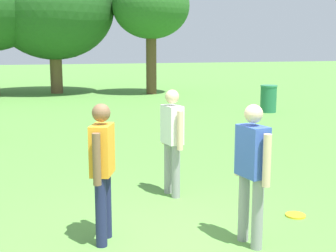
{
  "coord_description": "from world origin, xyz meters",
  "views": [
    {
      "loc": [
        -1.49,
        -4.48,
        2.26
      ],
      "look_at": [
        0.97,
        2.4,
        1.0
      ],
      "focal_mm": 48.74,
      "sensor_mm": 36.0,
      "label": 1
    }
  ],
  "objects_px": {
    "tree_back_right": "(151,7)",
    "person_bystander": "(102,164)",
    "person_catcher": "(252,166)",
    "trash_can_beside_table": "(268,99)",
    "frisbee": "(295,215)",
    "tree_back_left": "(54,8)",
    "person_thrower": "(172,135)"
  },
  "relations": [
    {
      "from": "tree_back_right",
      "to": "person_bystander",
      "type": "bearing_deg",
      "value": -109.47
    },
    {
      "from": "person_catcher",
      "to": "trash_can_beside_table",
      "type": "bearing_deg",
      "value": 57.02
    },
    {
      "from": "person_catcher",
      "to": "frisbee",
      "type": "relative_size",
      "value": 6.09
    },
    {
      "from": "person_bystander",
      "to": "tree_back_right",
      "type": "xyz_separation_m",
      "value": [
        5.81,
        16.44,
        3.26
      ]
    },
    {
      "from": "person_catcher",
      "to": "tree_back_right",
      "type": "xyz_separation_m",
      "value": [
        4.23,
        17.08,
        3.26
      ]
    },
    {
      "from": "frisbee",
      "to": "tree_back_left",
      "type": "xyz_separation_m",
      "value": [
        -1.17,
        18.41,
        4.13
      ]
    },
    {
      "from": "frisbee",
      "to": "tree_back_right",
      "type": "xyz_separation_m",
      "value": [
        3.2,
        16.51,
        4.19
      ]
    },
    {
      "from": "person_bystander",
      "to": "frisbee",
      "type": "height_order",
      "value": "person_bystander"
    },
    {
      "from": "trash_can_beside_table",
      "to": "tree_back_left",
      "type": "height_order",
      "value": "tree_back_left"
    },
    {
      "from": "person_bystander",
      "to": "tree_back_left",
      "type": "distance_m",
      "value": 18.67
    },
    {
      "from": "person_bystander",
      "to": "tree_back_right",
      "type": "height_order",
      "value": "tree_back_right"
    },
    {
      "from": "person_bystander",
      "to": "frisbee",
      "type": "distance_m",
      "value": 2.78
    },
    {
      "from": "trash_can_beside_table",
      "to": "tree_back_right",
      "type": "height_order",
      "value": "tree_back_right"
    },
    {
      "from": "person_thrower",
      "to": "person_catcher",
      "type": "height_order",
      "value": "same"
    },
    {
      "from": "person_thrower",
      "to": "frisbee",
      "type": "xyz_separation_m",
      "value": [
        1.27,
        -1.41,
        -0.93
      ]
    },
    {
      "from": "person_bystander",
      "to": "trash_can_beside_table",
      "type": "xyz_separation_m",
      "value": [
        7.74,
        8.85,
        -0.46
      ]
    },
    {
      "from": "trash_can_beside_table",
      "to": "person_catcher",
      "type": "bearing_deg",
      "value": -122.98
    },
    {
      "from": "tree_back_left",
      "to": "person_bystander",
      "type": "bearing_deg",
      "value": -94.49
    },
    {
      "from": "person_thrower",
      "to": "trash_can_beside_table",
      "type": "xyz_separation_m",
      "value": [
        6.39,
        7.5,
        -0.46
      ]
    },
    {
      "from": "person_catcher",
      "to": "tree_back_right",
      "type": "bearing_deg",
      "value": 76.08
    },
    {
      "from": "person_catcher",
      "to": "person_bystander",
      "type": "distance_m",
      "value": 1.7
    },
    {
      "from": "person_thrower",
      "to": "trash_can_beside_table",
      "type": "height_order",
      "value": "person_thrower"
    },
    {
      "from": "trash_can_beside_table",
      "to": "tree_back_right",
      "type": "xyz_separation_m",
      "value": [
        -1.93,
        7.59,
        3.71
      ]
    },
    {
      "from": "person_catcher",
      "to": "tree_back_left",
      "type": "relative_size",
      "value": 0.25
    },
    {
      "from": "frisbee",
      "to": "tree_back_left",
      "type": "distance_m",
      "value": 18.9
    },
    {
      "from": "tree_back_left",
      "to": "tree_back_right",
      "type": "relative_size",
      "value": 1.14
    },
    {
      "from": "trash_can_beside_table",
      "to": "person_thrower",
      "type": "bearing_deg",
      "value": -130.42
    },
    {
      "from": "person_thrower",
      "to": "tree_back_right",
      "type": "height_order",
      "value": "tree_back_right"
    },
    {
      "from": "person_catcher",
      "to": "person_bystander",
      "type": "bearing_deg",
      "value": 157.65
    },
    {
      "from": "person_catcher",
      "to": "frisbee",
      "type": "bearing_deg",
      "value": 29.08
    },
    {
      "from": "frisbee",
      "to": "person_thrower",
      "type": "bearing_deg",
      "value": 131.95
    },
    {
      "from": "trash_can_beside_table",
      "to": "tree_back_left",
      "type": "xyz_separation_m",
      "value": [
        -6.3,
        9.49,
        3.66
      ]
    }
  ]
}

